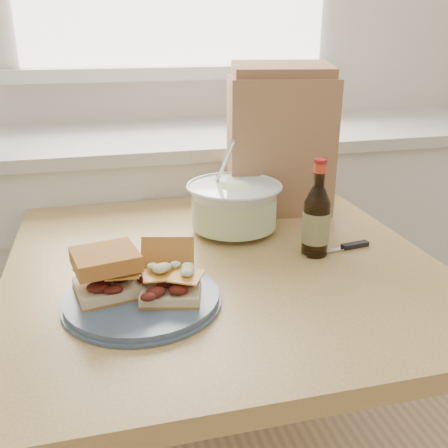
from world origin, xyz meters
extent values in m
cube|color=silver|center=(0.00, 2.00, 1.35)|extent=(4.00, 0.02, 2.70)
cube|color=silver|center=(0.00, 1.70, 0.45)|extent=(2.40, 0.60, 0.90)
cube|color=silver|center=(0.00, 1.70, 0.92)|extent=(2.50, 0.64, 0.04)
cube|color=tan|center=(-0.10, 0.91, 0.77)|extent=(0.96, 0.96, 0.04)
cube|color=tan|center=(-0.52, 1.34, 0.37)|extent=(0.06, 0.06, 0.75)
cube|color=tan|center=(0.33, 1.33, 0.37)|extent=(0.06, 0.06, 0.75)
cylinder|color=#43556C|center=(-0.29, 0.76, 0.80)|extent=(0.29, 0.29, 0.02)
cube|color=beige|center=(-0.36, 0.78, 0.82)|extent=(0.13, 0.13, 0.02)
cube|color=orange|center=(-0.36, 0.78, 0.86)|extent=(0.08, 0.08, 0.00)
cube|color=#B76E30|center=(-0.36, 0.78, 0.88)|extent=(0.13, 0.13, 0.03)
cube|color=beige|center=(-0.24, 0.74, 0.82)|extent=(0.13, 0.12, 0.02)
cube|color=orange|center=(-0.24, 0.74, 0.85)|extent=(0.08, 0.08, 0.00)
cube|color=#B76E30|center=(-0.24, 0.80, 0.85)|extent=(0.12, 0.09, 0.09)
cone|color=silver|center=(-0.03, 1.07, 0.85)|extent=(0.23, 0.23, 0.12)
cylinder|color=silver|center=(-0.03, 1.07, 0.85)|extent=(0.22, 0.22, 0.08)
torus|color=silver|center=(-0.03, 1.07, 0.91)|extent=(0.24, 0.24, 0.01)
cylinder|color=silver|center=(-0.05, 1.11, 0.95)|extent=(0.05, 0.10, 0.16)
cylinder|color=black|center=(0.12, 0.89, 0.85)|extent=(0.06, 0.06, 0.13)
cone|color=black|center=(0.12, 0.89, 0.94)|extent=(0.06, 0.06, 0.04)
cylinder|color=black|center=(0.12, 0.89, 0.98)|extent=(0.03, 0.03, 0.05)
cylinder|color=red|center=(0.12, 0.89, 1.00)|extent=(0.03, 0.03, 0.02)
cylinder|color=maroon|center=(0.12, 0.89, 1.01)|extent=(0.03, 0.03, 0.01)
cylinder|color=#364321|center=(0.12, 0.89, 0.86)|extent=(0.06, 0.06, 0.07)
cube|color=silver|center=(0.15, 0.89, 0.79)|extent=(0.12, 0.03, 0.00)
cube|color=black|center=(0.23, 0.90, 0.80)|extent=(0.07, 0.03, 0.01)
cube|color=#987049|center=(0.15, 1.22, 0.98)|extent=(0.31, 0.23, 0.37)
camera|label=1|loc=(-0.35, -0.09, 1.28)|focal=40.00mm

